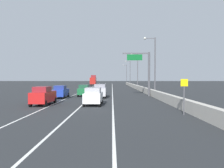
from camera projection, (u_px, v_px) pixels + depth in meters
name	position (u px, v px, depth m)	size (l,w,h in m)	color
ground_plane	(108.00, 88.00, 67.23)	(320.00, 320.00, 0.00)	#26282B
lane_stripe_left	(87.00, 90.00, 58.25)	(0.16, 130.00, 0.00)	silver
lane_stripe_center	(100.00, 90.00, 58.24)	(0.16, 130.00, 0.00)	silver
lane_stripe_right	(113.00, 90.00, 58.23)	(0.16, 130.00, 0.00)	silver
jersey_barrier_right	(147.00, 91.00, 43.20)	(0.60, 120.00, 1.10)	#B2ADA3
overhead_sign_gantry	(145.00, 68.00, 36.87)	(4.68, 0.36, 7.50)	#47474C
speed_advisory_sign	(185.00, 94.00, 18.04)	(0.60, 0.11, 3.00)	#4C4C51
lamp_post_right_second	(154.00, 62.00, 37.88)	(2.14, 0.44, 10.25)	#4C4C51
lamp_post_right_third	(137.00, 69.00, 63.83)	(2.14, 0.44, 10.25)	#4C4C51
lamp_post_right_fourth	(130.00, 71.00, 89.77)	(2.14, 0.44, 10.25)	#4C4C51
lamp_post_right_fifth	(127.00, 73.00, 115.72)	(2.14, 0.44, 10.25)	#4C4C51
car_silver_0	(101.00, 91.00, 34.28)	(1.95, 4.33, 2.14)	#B7B7BC
car_green_1	(85.00, 90.00, 37.15)	(1.84, 4.57, 1.96)	#196033
car_white_2	(94.00, 96.00, 24.77)	(2.03, 4.19, 2.00)	white
car_blue_3	(62.00, 92.00, 33.51)	(1.83, 4.52, 1.95)	#1E389E
car_red_4	(44.00, 96.00, 24.92)	(1.88, 4.62, 2.12)	red
box_truck	(94.00, 81.00, 94.51)	(2.55, 7.65, 4.39)	#A51E19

